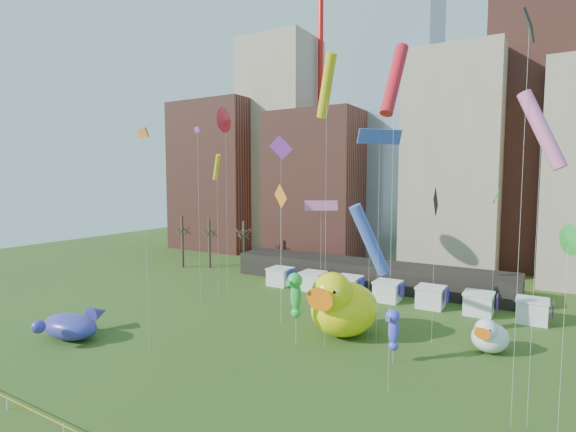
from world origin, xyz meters
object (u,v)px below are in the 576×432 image
Objects in this scene: seahorse_purple at (393,326)px; whale_inflatable at (72,325)px; small_duck at (489,336)px; big_duck at (342,305)px; seahorse_green at (295,291)px.

whale_inflatable is at bearing -149.37° from seahorse_purple.
seahorse_purple is (-6.31, -6.19, 1.57)m from small_duck.
big_duck is at bearing -154.85° from small_duck.
seahorse_purple is 28.57m from whale_inflatable.
seahorse_purple is 0.57× the size of whale_inflatable.
seahorse_green reaches higher than seahorse_purple.
small_duck reaches higher than whale_inflatable.
seahorse_green is at bearing -165.60° from seahorse_purple.
big_duck is 5.09m from seahorse_green.
small_duck is at bearing 19.93° from big_duck.
big_duck is 1.99× the size of small_duck.
seahorse_purple is at bearing -123.45° from small_duck.
seahorse_green reaches higher than whale_inflatable.
seahorse_green is (-2.70, -3.90, 1.85)m from big_duck.
seahorse_purple is at bearing -23.11° from big_duck.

